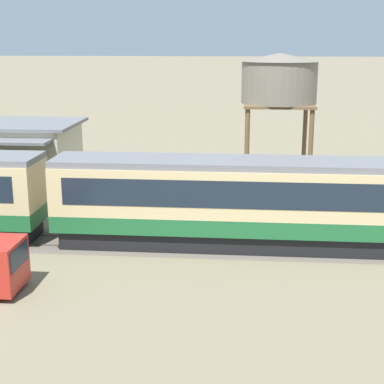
# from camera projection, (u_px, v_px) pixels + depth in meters

# --- Properties ---
(passenger_train) EXTENTS (93.26, 2.97, 4.26)m
(passenger_train) POSITION_uv_depth(u_px,v_px,m) (248.00, 199.00, 27.66)
(passenger_train) COLOR #1E6033
(passenger_train) RESTS_ON ground_plane
(railway_track) EXTENTS (151.58, 3.60, 0.04)m
(railway_track) POSITION_uv_depth(u_px,v_px,m) (211.00, 245.00, 28.40)
(railway_track) COLOR #665B51
(railway_track) RESTS_ON ground_plane
(water_tower) EXTENTS (4.78, 4.78, 8.86)m
(water_tower) POSITION_uv_depth(u_px,v_px,m) (279.00, 81.00, 35.60)
(water_tower) COLOR brown
(water_tower) RESTS_ON ground_plane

